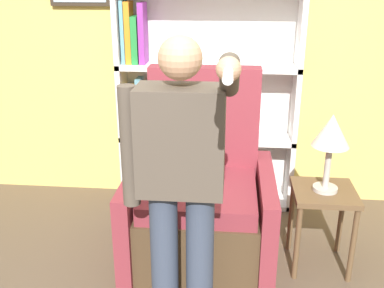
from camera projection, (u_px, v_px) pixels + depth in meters
wall_back at (206, 37)px, 3.67m from camera, size 8.00×0.11×2.80m
bookcase at (191, 105)px, 3.72m from camera, size 1.45×0.28×1.79m
armchair at (201, 203)px, 3.12m from camera, size 0.98×0.90×1.29m
person_standing at (181, 177)px, 2.25m from camera, size 0.58×0.78×1.63m
side_table at (323, 205)px, 2.96m from camera, size 0.40×0.40×0.57m
table_lamp at (331, 135)px, 2.79m from camera, size 0.23×0.23×0.51m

